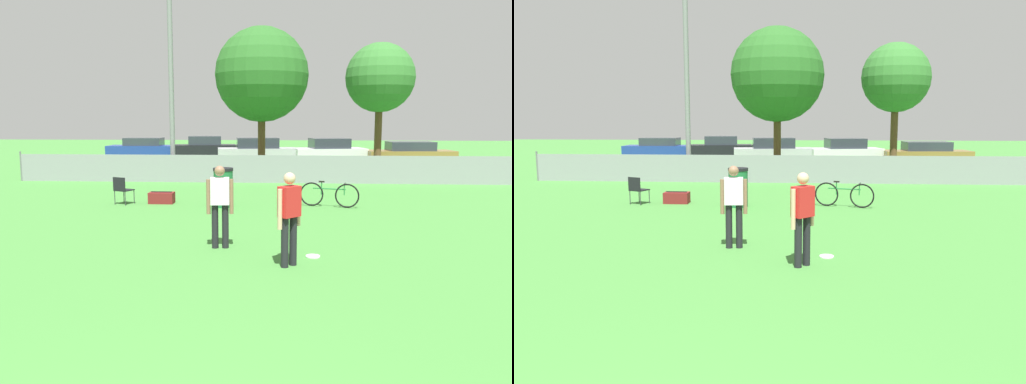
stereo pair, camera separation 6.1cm
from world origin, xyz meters
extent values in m
cube|color=gray|center=(0.00, 18.00, 0.55)|extent=(20.05, 0.03, 1.10)
cylinder|color=slate|center=(-10.03, 18.00, 0.61)|extent=(0.07, 0.07, 1.21)
cylinder|color=gray|center=(-3.88, 18.70, 4.10)|extent=(0.20, 0.20, 8.20)
cylinder|color=brown|center=(-0.27, 19.92, 1.44)|extent=(0.32, 0.32, 2.88)
sphere|color=#286023|center=(-0.27, 19.92, 4.38)|extent=(3.98, 3.98, 3.98)
cylinder|color=brown|center=(4.87, 21.05, 1.59)|extent=(0.32, 0.32, 3.18)
sphere|color=#33702D|center=(4.87, 21.05, 4.32)|extent=(3.03, 3.03, 3.03)
cylinder|color=black|center=(-0.48, 7.78, 0.43)|extent=(0.13, 0.13, 0.86)
cylinder|color=black|center=(-0.29, 7.81, 0.43)|extent=(0.13, 0.13, 0.86)
cube|color=silver|center=(-0.39, 7.79, 1.12)|extent=(0.39, 0.26, 0.52)
sphere|color=#8C664C|center=(-0.39, 7.79, 1.51)|extent=(0.20, 0.20, 0.20)
cylinder|color=#8C664C|center=(-0.60, 7.76, 1.02)|extent=(0.08, 0.08, 0.68)
cylinder|color=#8C664C|center=(-0.17, 7.82, 1.02)|extent=(0.08, 0.08, 0.68)
cylinder|color=black|center=(0.88, 6.58, 0.43)|extent=(0.13, 0.13, 0.86)
cylinder|color=black|center=(1.02, 6.72, 0.43)|extent=(0.13, 0.13, 0.86)
cube|color=red|center=(0.95, 6.65, 1.12)|extent=(0.41, 0.41, 0.52)
sphere|color=#D8AD8C|center=(0.95, 6.65, 1.51)|extent=(0.20, 0.20, 0.20)
cylinder|color=#D8AD8C|center=(0.80, 6.49, 1.02)|extent=(0.08, 0.08, 0.68)
cylinder|color=#D8AD8C|center=(1.11, 6.81, 1.02)|extent=(0.08, 0.08, 0.68)
cylinder|color=white|center=(1.39, 7.25, 0.01)|extent=(0.26, 0.26, 0.03)
torus|color=white|center=(1.39, 7.25, 0.01)|extent=(0.27, 0.27, 0.03)
cylinder|color=#333338|center=(-3.68, 12.81, 0.20)|extent=(0.02, 0.02, 0.40)
cylinder|color=#333338|center=(-4.05, 12.96, 0.20)|extent=(0.02, 0.02, 0.40)
cylinder|color=#333338|center=(-3.84, 12.44, 0.20)|extent=(0.02, 0.02, 0.40)
cylinder|color=#333338|center=(-4.20, 12.59, 0.20)|extent=(0.02, 0.02, 0.40)
cube|color=black|center=(-3.94, 12.70, 0.42)|extent=(0.58, 0.58, 0.03)
cube|color=black|center=(-4.02, 12.50, 0.63)|extent=(0.42, 0.19, 0.38)
torus|color=black|center=(1.60, 12.74, 0.35)|extent=(0.68, 0.22, 0.69)
torus|color=black|center=(2.59, 12.47, 0.35)|extent=(0.68, 0.22, 0.69)
cylinder|color=#267238|center=(2.09, 12.61, 0.53)|extent=(0.92, 0.28, 0.04)
cylinder|color=#267238|center=(1.87, 12.66, 0.53)|extent=(0.03, 0.03, 0.36)
cylinder|color=#267238|center=(2.51, 12.49, 0.53)|extent=(0.03, 0.03, 0.33)
cube|color=black|center=(1.87, 12.66, 0.73)|extent=(0.17, 0.10, 0.04)
cylinder|color=black|center=(2.51, 12.49, 0.69)|extent=(0.14, 0.43, 0.03)
cylinder|color=#1E6638|center=(-0.95, 12.45, 0.52)|extent=(0.55, 0.55, 1.04)
cylinder|color=black|center=(-0.95, 12.45, 1.08)|extent=(0.58, 0.58, 0.08)
cube|color=maroon|center=(-2.87, 12.90, 0.17)|extent=(0.74, 0.41, 0.33)
cube|color=black|center=(-2.87, 12.90, 0.35)|extent=(0.63, 0.04, 0.02)
cylinder|color=black|center=(-7.07, 30.85, 0.31)|extent=(0.63, 0.20, 0.62)
cylinder|color=black|center=(-7.00, 29.22, 0.31)|extent=(0.63, 0.20, 0.62)
cylinder|color=black|center=(-9.85, 30.75, 0.31)|extent=(0.63, 0.20, 0.62)
cylinder|color=black|center=(-9.79, 29.12, 0.31)|extent=(0.63, 0.20, 0.62)
cube|color=navy|center=(-8.43, 29.98, 0.52)|extent=(4.56, 2.02, 0.66)
cube|color=#2D333D|center=(-8.43, 29.98, 1.10)|extent=(2.40, 1.71, 0.49)
cylinder|color=black|center=(-3.36, 30.81, 0.31)|extent=(0.65, 0.27, 0.63)
cylinder|color=black|center=(-3.15, 29.39, 0.31)|extent=(0.65, 0.27, 0.63)
cylinder|color=black|center=(-5.76, 30.44, 0.31)|extent=(0.65, 0.27, 0.63)
cylinder|color=black|center=(-5.54, 29.02, 0.31)|extent=(0.65, 0.27, 0.63)
cube|color=black|center=(-4.45, 29.92, 0.55)|extent=(4.11, 2.22, 0.73)
cube|color=#2D333D|center=(-4.45, 29.92, 1.19)|extent=(2.23, 1.75, 0.55)
cylinder|color=black|center=(0.39, 26.94, 0.31)|extent=(0.64, 0.27, 0.62)
cylinder|color=black|center=(0.60, 25.50, 0.31)|extent=(0.64, 0.27, 0.62)
cylinder|color=black|center=(-2.30, 26.55, 0.31)|extent=(0.64, 0.27, 0.62)
cylinder|color=black|center=(-2.08, 25.10, 0.31)|extent=(0.64, 0.27, 0.62)
cube|color=#B7B7BC|center=(-0.85, 26.02, 0.55)|extent=(4.58, 2.31, 0.76)
cube|color=#2D333D|center=(-0.85, 26.02, 1.22)|extent=(2.47, 1.80, 0.57)
cylinder|color=black|center=(4.16, 27.27, 0.32)|extent=(0.67, 0.30, 0.65)
cylinder|color=black|center=(4.47, 25.70, 0.32)|extent=(0.67, 0.30, 0.65)
cylinder|color=black|center=(1.77, 26.80, 0.32)|extent=(0.67, 0.30, 0.65)
cylinder|color=black|center=(2.08, 25.23, 0.32)|extent=(0.67, 0.30, 0.65)
cube|color=white|center=(3.12, 26.25, 0.56)|extent=(4.21, 2.54, 0.73)
cube|color=#2D333D|center=(3.12, 26.25, 1.20)|extent=(2.31, 1.97, 0.55)
cylinder|color=black|center=(8.83, 26.80, 0.31)|extent=(0.64, 0.22, 0.63)
cylinder|color=black|center=(8.92, 25.23, 0.31)|extent=(0.64, 0.22, 0.63)
cylinder|color=black|center=(5.99, 26.62, 0.31)|extent=(0.64, 0.22, 0.63)
cylinder|color=black|center=(6.08, 25.06, 0.31)|extent=(0.64, 0.22, 0.63)
cube|color=olive|center=(7.46, 25.93, 0.52)|extent=(4.69, 2.07, 0.64)
cube|color=#2D333D|center=(7.46, 25.93, 1.08)|extent=(2.48, 1.72, 0.48)
camera|label=1|loc=(0.96, -1.64, 2.48)|focal=35.00mm
camera|label=2|loc=(1.02, -1.63, 2.48)|focal=35.00mm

